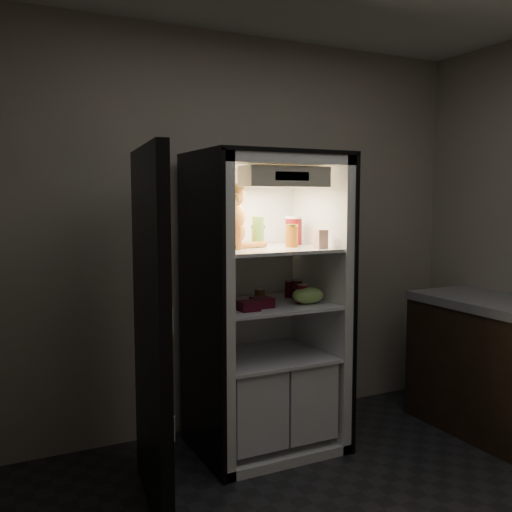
% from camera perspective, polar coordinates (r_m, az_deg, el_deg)
% --- Properties ---
extents(room_shell, '(3.60, 3.60, 3.60)m').
position_cam_1_polar(room_shell, '(2.43, 15.88, 6.17)').
color(room_shell, white).
rests_on(room_shell, floor).
extents(refrigerator, '(0.90, 0.72, 1.88)m').
position_cam_1_polar(refrigerator, '(3.67, 0.71, -6.86)').
color(refrigerator, white).
rests_on(refrigerator, floor).
extents(fridge_door, '(0.17, 0.87, 1.85)m').
position_cam_1_polar(fridge_door, '(2.96, -10.44, -7.60)').
color(fridge_door, black).
rests_on(fridge_door, floor).
extents(tabby_cat, '(0.36, 0.42, 0.43)m').
position_cam_1_polar(tabby_cat, '(3.50, -2.68, 3.43)').
color(tabby_cat, '#B94D17').
rests_on(tabby_cat, refrigerator).
extents(parmesan_shaker, '(0.07, 0.07, 0.19)m').
position_cam_1_polar(parmesan_shaker, '(3.56, 0.21, 2.44)').
color(parmesan_shaker, green).
rests_on(parmesan_shaker, refrigerator).
extents(mayo_tub, '(0.09, 0.09, 0.13)m').
position_cam_1_polar(mayo_tub, '(3.68, 0.21, 2.08)').
color(mayo_tub, white).
rests_on(mayo_tub, refrigerator).
extents(salsa_jar, '(0.08, 0.08, 0.14)m').
position_cam_1_polar(salsa_jar, '(3.57, 3.58, 2.04)').
color(salsa_jar, maroon).
rests_on(salsa_jar, refrigerator).
extents(pepper_jar, '(0.11, 0.11, 0.19)m').
position_cam_1_polar(pepper_jar, '(3.74, 3.77, 2.55)').
color(pepper_jar, maroon).
rests_on(pepper_jar, refrigerator).
extents(cream_carton, '(0.07, 0.07, 0.11)m').
position_cam_1_polar(cream_carton, '(3.50, 6.49, 1.70)').
color(cream_carton, white).
rests_on(cream_carton, refrigerator).
extents(soda_can_a, '(0.06, 0.06, 0.11)m').
position_cam_1_polar(soda_can_a, '(3.78, 3.35, -3.32)').
color(soda_can_a, black).
rests_on(soda_can_a, refrigerator).
extents(soda_can_b, '(0.07, 0.07, 0.13)m').
position_cam_1_polar(soda_can_b, '(3.73, 4.10, -3.35)').
color(soda_can_b, black).
rests_on(soda_can_b, refrigerator).
extents(soda_can_c, '(0.07, 0.07, 0.12)m').
position_cam_1_polar(soda_can_c, '(3.57, 4.61, -3.79)').
color(soda_can_c, black).
rests_on(soda_can_c, refrigerator).
extents(condiment_jar, '(0.07, 0.07, 0.09)m').
position_cam_1_polar(condiment_jar, '(3.62, 0.37, -3.90)').
color(condiment_jar, '#543218').
rests_on(condiment_jar, refrigerator).
extents(grape_bag, '(0.21, 0.15, 0.10)m').
position_cam_1_polar(grape_bag, '(3.58, 5.21, -3.94)').
color(grape_bag, '#80B554').
rests_on(grape_bag, refrigerator).
extents(berry_box_left, '(0.11, 0.11, 0.06)m').
position_cam_1_polar(berry_box_left, '(3.34, -0.78, -5.01)').
color(berry_box_left, '#4A0C16').
rests_on(berry_box_left, refrigerator).
extents(berry_box_right, '(0.12, 0.12, 0.06)m').
position_cam_1_polar(berry_box_right, '(3.44, 0.60, -4.66)').
color(berry_box_right, '#4A0C16').
rests_on(berry_box_right, refrigerator).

